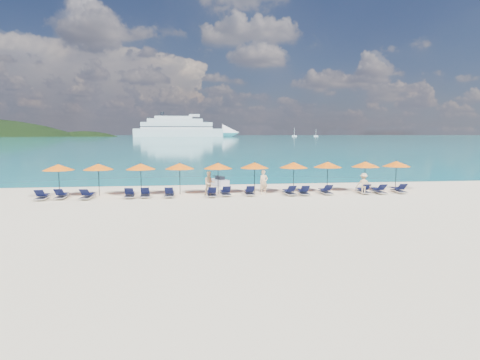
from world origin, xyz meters
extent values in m
plane|color=beige|center=(0.00, 0.00, 0.00)|extent=(1400.00, 1400.00, 0.00)
cube|color=#1FA9B2|center=(0.00, 660.00, 0.01)|extent=(1600.00, 1300.00, 0.01)
ellipsoid|color=black|center=(-150.00, 560.00, -35.00)|extent=(162.00, 126.00, 85.50)
cube|color=silver|center=(-17.88, 515.34, 5.26)|extent=(116.02, 22.71, 10.52)
cone|color=silver|center=(51.55, 516.34, 5.26)|extent=(23.48, 23.48, 23.15)
cube|color=silver|center=(-19.98, 515.31, 14.73)|extent=(92.83, 19.22, 8.42)
cube|color=silver|center=(-22.09, 515.28, 21.04)|extent=(71.97, 16.81, 5.26)
cube|color=silver|center=(-24.19, 515.25, 25.25)|extent=(48.78, 13.32, 3.68)
cube|color=black|center=(-19.98, 515.31, 13.15)|extent=(93.99, 19.45, 0.95)
cube|color=black|center=(-19.98, 515.31, 16.83)|extent=(91.67, 18.99, 0.95)
cylinder|color=black|center=(-38.71, 515.04, 29.46)|extent=(4.63, 4.63, 5.79)
cube|color=silver|center=(138.33, 512.76, 0.87)|extent=(6.51, 2.17, 1.74)
cylinder|color=silver|center=(138.33, 512.76, 6.51)|extent=(0.39, 0.39, 10.85)
cube|color=silver|center=(173.73, 528.22, 0.81)|extent=(6.06, 2.02, 1.62)
cylinder|color=silver|center=(173.73, 528.22, 6.06)|extent=(0.36, 0.36, 10.10)
cube|color=#B5B6C6|center=(-0.96, 9.55, 0.27)|extent=(1.64, 2.33, 0.50)
cube|color=black|center=(-0.89, 9.38, 0.64)|extent=(0.79, 1.02, 0.32)
cylinder|color=black|center=(-1.19, 10.05, 0.77)|extent=(0.48, 0.25, 0.05)
imported|color=#DEB889|center=(1.86, 4.27, 0.87)|extent=(0.72, 0.57, 1.73)
imported|color=#DEB889|center=(-1.98, 4.54, 0.83)|extent=(0.86, 0.57, 1.66)
imported|color=#DEB889|center=(8.87, 3.30, 0.76)|extent=(1.09, 0.78, 1.53)
cylinder|color=black|center=(-12.24, 5.02, 1.10)|extent=(0.05, 0.05, 2.20)
cone|color=orange|center=(-12.24, 5.02, 2.02)|extent=(2.10, 2.10, 0.42)
sphere|color=black|center=(-12.24, 5.02, 2.24)|extent=(0.08, 0.08, 0.08)
cylinder|color=black|center=(-9.63, 5.14, 1.10)|extent=(0.05, 0.05, 2.20)
cone|color=orange|center=(-9.63, 5.14, 2.02)|extent=(2.10, 2.10, 0.42)
sphere|color=black|center=(-9.63, 5.14, 2.24)|extent=(0.08, 0.08, 0.08)
cylinder|color=black|center=(-6.75, 5.02, 1.10)|extent=(0.05, 0.05, 2.20)
cone|color=orange|center=(-6.75, 5.02, 2.02)|extent=(2.10, 2.10, 0.42)
sphere|color=black|center=(-6.75, 5.02, 2.24)|extent=(0.08, 0.08, 0.08)
cylinder|color=black|center=(-4.05, 5.04, 1.10)|extent=(0.05, 0.05, 2.20)
cone|color=orange|center=(-4.05, 5.04, 2.02)|extent=(2.10, 2.10, 0.42)
sphere|color=black|center=(-4.05, 5.04, 2.24)|extent=(0.08, 0.08, 0.08)
cylinder|color=black|center=(-1.34, 4.95, 1.10)|extent=(0.05, 0.05, 2.20)
cone|color=orange|center=(-1.34, 4.95, 2.02)|extent=(2.10, 2.10, 0.42)
sphere|color=black|center=(-1.34, 4.95, 2.24)|extent=(0.08, 0.08, 0.08)
cylinder|color=black|center=(1.32, 5.04, 1.10)|extent=(0.05, 0.05, 2.20)
cone|color=orange|center=(1.32, 5.04, 2.02)|extent=(2.10, 2.10, 0.42)
sphere|color=black|center=(1.32, 5.04, 2.24)|extent=(0.08, 0.08, 0.08)
cylinder|color=black|center=(4.19, 4.90, 1.10)|extent=(0.05, 0.05, 2.20)
cone|color=orange|center=(4.19, 4.90, 2.02)|extent=(2.10, 2.10, 0.42)
sphere|color=black|center=(4.19, 4.90, 2.24)|extent=(0.08, 0.08, 0.08)
cylinder|color=black|center=(6.80, 5.01, 1.10)|extent=(0.05, 0.05, 2.20)
cone|color=orange|center=(6.80, 5.01, 2.02)|extent=(2.10, 2.10, 0.42)
sphere|color=black|center=(6.80, 5.01, 2.24)|extent=(0.08, 0.08, 0.08)
cylinder|color=black|center=(9.70, 4.96, 1.10)|extent=(0.05, 0.05, 2.20)
cone|color=orange|center=(9.70, 4.96, 2.02)|extent=(2.10, 2.10, 0.42)
sphere|color=black|center=(9.70, 4.96, 2.24)|extent=(0.08, 0.08, 0.08)
cylinder|color=black|center=(12.25, 5.13, 1.10)|extent=(0.05, 0.05, 2.20)
cone|color=orange|center=(12.25, 5.13, 2.02)|extent=(2.10, 2.10, 0.42)
sphere|color=black|center=(12.25, 5.13, 2.24)|extent=(0.08, 0.08, 0.08)
cube|color=silver|center=(-12.93, 3.72, 0.14)|extent=(0.73, 1.74, 0.06)
cube|color=black|center=(-12.95, 3.97, 0.30)|extent=(0.62, 1.13, 0.04)
cube|color=black|center=(-12.89, 3.17, 0.55)|extent=(0.59, 0.57, 0.43)
cube|color=silver|center=(-11.81, 3.99, 0.14)|extent=(0.67, 1.72, 0.06)
cube|color=black|center=(-11.81, 4.24, 0.30)|extent=(0.58, 1.12, 0.04)
cube|color=black|center=(-11.79, 3.44, 0.55)|extent=(0.57, 0.55, 0.43)
cube|color=silver|center=(-10.08, 3.70, 0.14)|extent=(0.74, 1.74, 0.06)
cube|color=black|center=(-10.06, 3.95, 0.30)|extent=(0.63, 1.14, 0.04)
cube|color=black|center=(-10.12, 3.15, 0.55)|extent=(0.59, 0.58, 0.43)
cube|color=silver|center=(-7.39, 3.90, 0.14)|extent=(0.74, 1.74, 0.06)
cube|color=black|center=(-7.41, 4.15, 0.30)|extent=(0.63, 1.14, 0.04)
cube|color=black|center=(-7.35, 3.35, 0.55)|extent=(0.59, 0.57, 0.43)
cube|color=silver|center=(-6.37, 3.96, 0.14)|extent=(0.76, 1.75, 0.06)
cube|color=black|center=(-6.39, 4.21, 0.30)|extent=(0.64, 1.14, 0.04)
cube|color=black|center=(-6.32, 3.41, 0.55)|extent=(0.59, 0.58, 0.43)
cube|color=silver|center=(-4.74, 3.87, 0.14)|extent=(0.62, 1.70, 0.06)
cube|color=black|center=(-4.74, 4.12, 0.30)|extent=(0.55, 1.10, 0.04)
cube|color=black|center=(-4.74, 3.32, 0.55)|extent=(0.55, 0.54, 0.43)
cube|color=silver|center=(-1.87, 3.65, 0.14)|extent=(0.64, 1.71, 0.06)
cube|color=black|center=(-1.88, 3.90, 0.30)|extent=(0.56, 1.11, 0.04)
cube|color=black|center=(-1.87, 3.10, 0.55)|extent=(0.56, 0.54, 0.43)
cube|color=silver|center=(-0.90, 3.98, 0.14)|extent=(0.69, 1.73, 0.06)
cube|color=black|center=(-0.91, 4.23, 0.30)|extent=(0.60, 1.12, 0.04)
cube|color=black|center=(-0.87, 3.43, 0.55)|extent=(0.57, 0.56, 0.43)
cube|color=silver|center=(0.78, 3.96, 0.14)|extent=(0.70, 1.73, 0.06)
cube|color=black|center=(0.80, 4.20, 0.30)|extent=(0.60, 1.12, 0.04)
cube|color=black|center=(0.76, 3.41, 0.55)|extent=(0.57, 0.56, 0.43)
cube|color=silver|center=(3.58, 3.72, 0.14)|extent=(0.72, 1.73, 0.06)
cube|color=black|center=(3.57, 3.97, 0.30)|extent=(0.62, 1.13, 0.04)
cube|color=black|center=(3.62, 3.17, 0.55)|extent=(0.58, 0.57, 0.43)
cube|color=silver|center=(4.60, 3.64, 0.14)|extent=(0.77, 1.75, 0.06)
cube|color=black|center=(4.62, 3.89, 0.30)|extent=(0.64, 1.14, 0.04)
cube|color=black|center=(4.55, 3.09, 0.55)|extent=(0.60, 0.58, 0.43)
cube|color=silver|center=(6.25, 3.82, 0.14)|extent=(0.64, 1.71, 0.06)
cube|color=black|center=(6.25, 4.07, 0.30)|extent=(0.56, 1.11, 0.04)
cube|color=black|center=(6.26, 3.27, 0.55)|extent=(0.56, 0.54, 0.43)
cube|color=silver|center=(9.06, 3.81, 0.14)|extent=(0.71, 1.73, 0.06)
cube|color=black|center=(9.07, 4.06, 0.30)|extent=(0.61, 1.13, 0.04)
cube|color=black|center=(9.03, 3.26, 0.55)|extent=(0.58, 0.56, 0.43)
cube|color=silver|center=(10.14, 3.63, 0.14)|extent=(0.63, 1.70, 0.06)
cube|color=black|center=(10.15, 3.88, 0.30)|extent=(0.56, 1.10, 0.04)
cube|color=black|center=(10.14, 3.08, 0.55)|extent=(0.55, 0.54, 0.43)
cube|color=silver|center=(11.79, 3.75, 0.14)|extent=(0.76, 1.75, 0.06)
cube|color=black|center=(11.81, 4.00, 0.30)|extent=(0.64, 1.14, 0.04)
cube|color=black|center=(11.74, 3.20, 0.55)|extent=(0.59, 0.58, 0.43)
camera|label=1|loc=(-3.31, -23.52, 4.31)|focal=30.00mm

